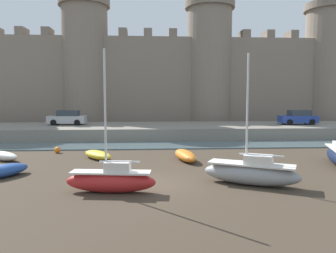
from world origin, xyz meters
TOP-DOWN VIEW (x-y plane):
  - ground_plane at (0.00, 0.00)m, footprint 160.00×160.00m
  - water_channel at (0.00, 12.86)m, footprint 80.00×4.50m
  - quay_road at (0.00, 20.11)m, footprint 63.09×10.00m
  - castle at (-0.00, 29.66)m, footprint 57.92×6.83m
  - sailboat_foreground_left at (4.94, -0.52)m, footprint 4.81×3.37m
  - rowboat_near_channel_left at (-8.05, 1.84)m, footprint 2.72×3.19m
  - rowboat_foreground_centre at (2.41, 5.88)m, footprint 1.67×3.62m
  - rowboat_midflat_right at (-10.15, 6.80)m, footprint 3.11×2.60m
  - rowboat_midflat_left at (-3.65, 6.84)m, footprint 2.75×3.15m
  - sailboat_foreground_right at (-1.83, -1.38)m, footprint 4.21×1.47m
  - mooring_buoy_off_centre at (-7.17, 9.53)m, footprint 0.48×0.48m
  - car_quay_centre_east at (16.85, 19.72)m, footprint 4.12×1.92m
  - car_quay_west at (-9.02, 20.83)m, footprint 4.12×1.92m

SIDE VIEW (x-z plane):
  - ground_plane at x=0.00m, z-range 0.00..0.00m
  - water_channel at x=0.00m, z-range 0.00..0.10m
  - mooring_buoy_off_centre at x=-7.17m, z-range 0.00..0.48m
  - rowboat_midflat_left at x=-3.65m, z-range 0.02..0.61m
  - rowboat_midflat_right at x=-10.15m, z-range 0.02..0.64m
  - rowboat_near_channel_left at x=-8.05m, z-range 0.02..0.71m
  - rowboat_foreground_centre at x=2.41m, z-range 0.02..0.73m
  - sailboat_foreground_right at x=-1.83m, z-range -2.63..3.84m
  - quay_road at x=0.00m, z-range 0.00..1.27m
  - sailboat_foreground_left at x=4.94m, z-range -2.59..3.86m
  - car_quay_centre_east at x=16.85m, z-range 1.23..2.85m
  - car_quay_west at x=-9.02m, z-range 1.23..2.85m
  - castle at x=0.00m, z-range -2.41..18.03m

